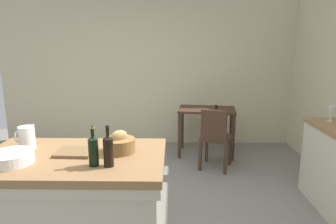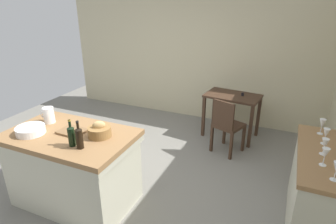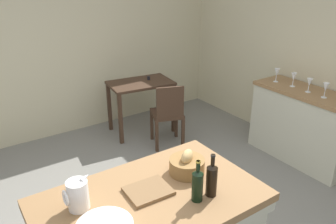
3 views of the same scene
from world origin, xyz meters
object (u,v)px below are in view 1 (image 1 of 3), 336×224
island_table (76,204)px  wine_bottle_dark (108,150)px  cutting_board (75,152)px  wine_glass_far_right (331,111)px  pitcher (27,137)px  wash_bowl (11,158)px  writing_desk (207,116)px  wine_bottle_amber (93,150)px  wooden_chair (215,137)px  bread_basket (119,144)px

island_table → wine_bottle_dark: wine_bottle_dark is taller
cutting_board → wine_glass_far_right: (2.57, 1.07, 0.11)m
cutting_board → pitcher: bearing=166.5°
wash_bowl → pitcher: bearing=96.0°
writing_desk → island_table: bearing=-118.3°
pitcher → island_table: bearing=-19.4°
wine_bottle_amber → wine_glass_far_right: bearing=29.1°
wooden_chair → wine_bottle_dark: bearing=-117.2°
pitcher → wine_glass_far_right: size_ratio=1.32×
island_table → wine_bottle_amber: size_ratio=5.02×
wooden_chair → wine_bottle_amber: (-1.17, -2.06, 0.54)m
island_table → bread_basket: 0.61m
writing_desk → wooden_chair: 0.64m
wooden_chair → pitcher: pitcher is taller
pitcher → wine_bottle_dark: bearing=-25.0°
wine_glass_far_right → island_table: bearing=-156.7°
island_table → writing_desk: (1.34, 2.48, 0.15)m
island_table → pitcher: 0.69m
wooden_chair → cutting_board: bearing=-127.3°
wine_bottle_dark → wine_glass_far_right: wine_bottle_dark is taller
wooden_chair → wash_bowl: (-1.79, -2.03, 0.47)m
pitcher → wash_bowl: pitcher is taller
pitcher → wine_bottle_amber: wine_bottle_amber is taller
wash_bowl → bread_basket: (0.75, 0.25, 0.02)m
wine_bottle_dark → wine_bottle_amber: 0.11m
wash_bowl → cutting_board: bearing=27.5°
wash_bowl → wine_bottle_amber: (0.62, -0.03, 0.08)m
writing_desk → pitcher: pitcher is taller
island_table → wash_bowl: (-0.39, -0.16, 0.46)m
wooden_chair → pitcher: bearing=-136.7°
wooden_chair → bread_basket: size_ratio=3.55×
cutting_board → wine_bottle_dark: size_ratio=0.95×
wine_bottle_dark → bread_basket: bearing=85.4°
writing_desk → pitcher: bearing=-127.0°
bread_basket → wine_glass_far_right: bearing=24.8°
writing_desk → wash_bowl: bearing=-123.1°
pitcher → wine_glass_far_right: bearing=17.8°
island_table → wash_bowl: 0.63m
wine_bottle_dark → pitcher: bearing=155.0°
island_table → wine_glass_far_right: wine_glass_far_right is taller
island_table → writing_desk: bearing=61.7°
island_table → wine_bottle_dark: size_ratio=4.82×
pitcher → wine_bottle_dark: (0.76, -0.35, 0.02)m
island_table → pitcher: size_ratio=6.17×
island_table → pitcher: (-0.42, 0.15, 0.52)m
wash_bowl → wine_glass_far_right: wine_glass_far_right is taller
writing_desk → cutting_board: (-1.33, -2.44, 0.29)m
pitcher → bread_basket: 0.78m
wine_bottle_amber → wooden_chair: bearing=60.4°
bread_basket → wine_bottle_amber: wine_bottle_amber is taller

